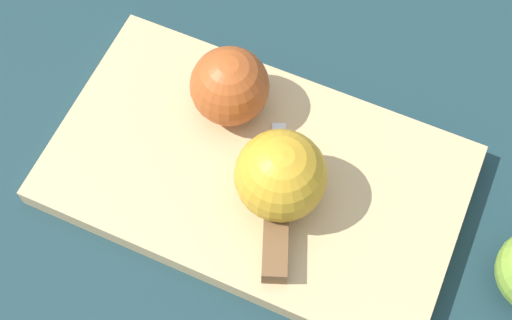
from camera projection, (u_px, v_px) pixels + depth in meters
ground_plane at (256, 180)px, 0.68m from camera, size 4.00×4.00×0.00m
cutting_board at (256, 175)px, 0.67m from camera, size 0.41×0.27×0.02m
apple_half_left at (230, 86)px, 0.65m from camera, size 0.07×0.07×0.07m
apple_half_right at (280, 176)px, 0.61m from camera, size 0.08×0.08×0.08m
knife at (276, 236)px, 0.62m from camera, size 0.05×0.16×0.02m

